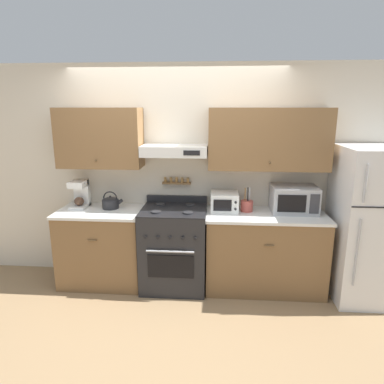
% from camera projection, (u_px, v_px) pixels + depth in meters
% --- Properties ---
extents(ground_plane, '(16.00, 16.00, 0.00)m').
position_uv_depth(ground_plane, '(171.00, 298.00, 3.80)').
color(ground_plane, '#937551').
extents(wall_back, '(5.20, 0.46, 2.55)m').
position_uv_depth(wall_back, '(183.00, 163.00, 4.03)').
color(wall_back, beige).
rests_on(wall_back, ground_plane).
extents(counter_left, '(0.98, 0.64, 0.90)m').
position_uv_depth(counter_left, '(103.00, 246.00, 4.07)').
color(counter_left, brown).
rests_on(counter_left, ground_plane).
extents(counter_right, '(1.34, 0.64, 0.90)m').
position_uv_depth(counter_right, '(264.00, 251.00, 3.93)').
color(counter_right, brown).
rests_on(counter_right, ground_plane).
extents(stove_range, '(0.73, 0.68, 1.02)m').
position_uv_depth(stove_range, '(174.00, 247.00, 3.97)').
color(stove_range, '#232326').
rests_on(stove_range, ground_plane).
extents(refrigerator, '(0.81, 0.78, 1.67)m').
position_uv_depth(refrigerator, '(374.00, 224.00, 3.67)').
color(refrigerator, white).
rests_on(refrigerator, ground_plane).
extents(tea_kettle, '(0.25, 0.19, 0.20)m').
position_uv_depth(tea_kettle, '(111.00, 202.00, 4.02)').
color(tea_kettle, '#232326').
rests_on(tea_kettle, counter_left).
extents(coffee_maker, '(0.18, 0.26, 0.32)m').
position_uv_depth(coffee_maker, '(80.00, 193.00, 4.05)').
color(coffee_maker, white).
rests_on(coffee_maker, counter_left).
extents(microwave, '(0.50, 0.39, 0.30)m').
position_uv_depth(microwave, '(294.00, 199.00, 3.86)').
color(microwave, '#ADAFB5').
rests_on(microwave, counter_right).
extents(utensil_crock, '(0.14, 0.14, 0.28)m').
position_uv_depth(utensil_crock, '(247.00, 206.00, 3.90)').
color(utensil_crock, '#B24C42').
rests_on(utensil_crock, counter_right).
extents(toaster_oven, '(0.31, 0.32, 0.21)m').
position_uv_depth(toaster_oven, '(225.00, 202.00, 3.91)').
color(toaster_oven, white).
rests_on(toaster_oven, counter_right).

